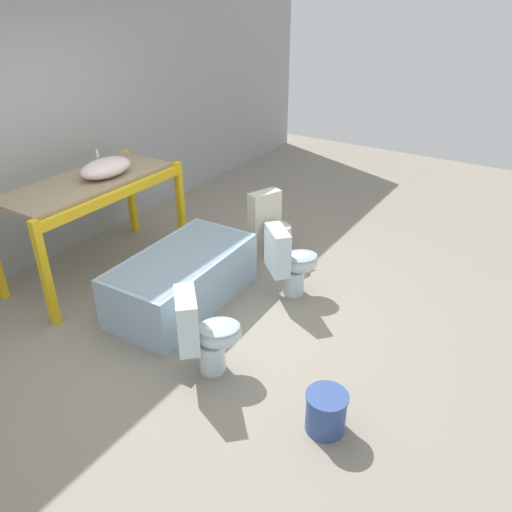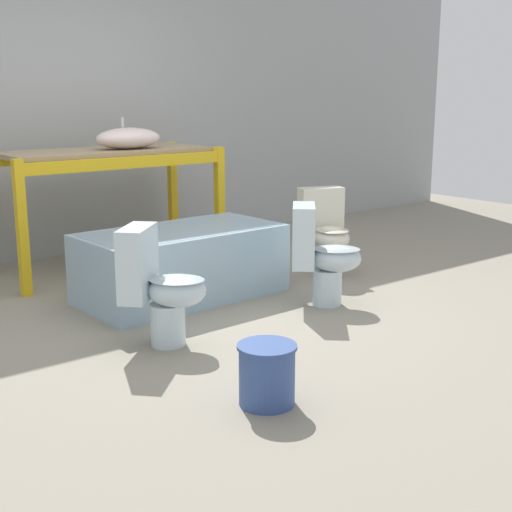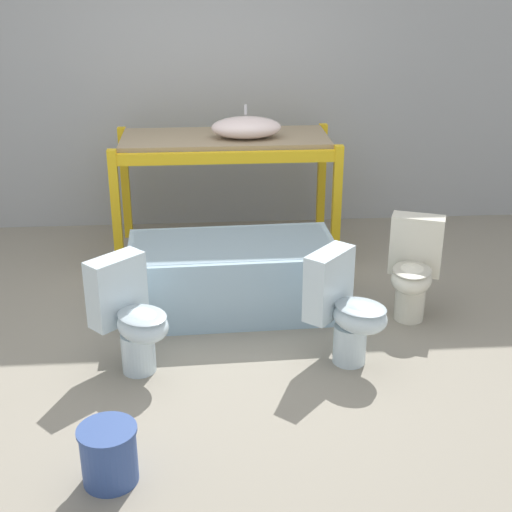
% 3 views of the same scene
% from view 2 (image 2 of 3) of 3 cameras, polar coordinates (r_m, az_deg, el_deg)
% --- Properties ---
extents(ground_plane, '(12.00, 12.00, 0.00)m').
position_cam_2_polar(ground_plane, '(5.02, -5.97, -4.20)').
color(ground_plane, gray).
extents(warehouse_wall_rear, '(10.80, 0.08, 3.20)m').
position_cam_2_polar(warehouse_wall_rear, '(6.69, -16.47, 13.55)').
color(warehouse_wall_rear, '#9EA0A3').
rests_on(warehouse_wall_rear, ground_plane).
extents(shelving_rack, '(1.84, 0.84, 1.01)m').
position_cam_2_polar(shelving_rack, '(6.11, -11.93, 6.93)').
color(shelving_rack, yellow).
rests_on(shelving_rack, ground_plane).
extents(sink_basin, '(0.57, 0.34, 0.26)m').
position_cam_2_polar(sink_basin, '(6.08, -10.17, 9.26)').
color(sink_basin, silver).
rests_on(sink_basin, shelving_rack).
extents(bathtub_main, '(1.49, 0.79, 0.51)m').
position_cam_2_polar(bathtub_main, '(5.22, -5.96, -0.19)').
color(bathtub_main, '#99B7CC').
rests_on(bathtub_main, ground_plane).
extents(toilet_near, '(0.57, 0.56, 0.71)m').
position_cam_2_polar(toilet_near, '(5.02, 5.20, 0.15)').
color(toilet_near, silver).
rests_on(toilet_near, ground_plane).
extents(toilet_far, '(0.57, 0.57, 0.71)m').
position_cam_2_polar(toilet_far, '(4.24, -7.79, -2.33)').
color(toilet_far, silver).
rests_on(toilet_far, ground_plane).
extents(toilet_extra, '(0.47, 0.57, 0.71)m').
position_cam_2_polar(toilet_extra, '(5.81, 5.62, 1.93)').
color(toilet_extra, silver).
rests_on(toilet_extra, ground_plane).
extents(bucket_white, '(0.29, 0.29, 0.30)m').
position_cam_2_polar(bucket_white, '(3.48, 0.88, -9.34)').
color(bucket_white, '#334C8C').
rests_on(bucket_white, ground_plane).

